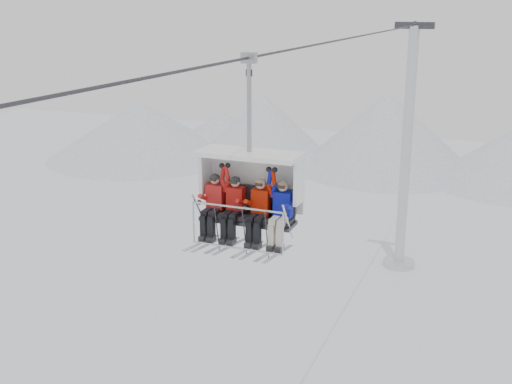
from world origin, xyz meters
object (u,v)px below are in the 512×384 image
at_px(skier_center_left, 234,206).
at_px(skier_center_right, 259,209).
at_px(chairlift_carrier, 251,183).
at_px(lift_tower_right, 405,167).
at_px(skier_far_right, 281,212).
at_px(skier_far_left, 213,204).

distance_m(skier_center_left, skier_center_right, 0.58).
bearing_deg(chairlift_carrier, skier_center_right, -45.84).
distance_m(lift_tower_right, skier_center_right, 23.00).
bearing_deg(chairlift_carrier, skier_far_right, -21.09).
distance_m(lift_tower_right, skier_center_left, 23.00).
distance_m(skier_far_left, skier_far_right, 1.56).
xyz_separation_m(lift_tower_right, chairlift_carrier, (0.00, -22.27, 4.86)).
bearing_deg(skier_far_right, lift_tower_right, 92.01).
height_order(chairlift_carrier, skier_far_right, chairlift_carrier).
bearing_deg(skier_far_left, skier_center_right, 0.00).
relative_size(skier_far_left, skier_center_right, 1.00).
bearing_deg(skier_far_left, lift_tower_right, 88.05).
height_order(skier_far_left, skier_center_left, skier_far_left).
distance_m(skier_center_right, skier_far_right, 0.49).
height_order(chairlift_carrier, skier_center_right, chairlift_carrier).
height_order(lift_tower_right, skier_far_left, lift_tower_right).
bearing_deg(lift_tower_right, skier_far_left, -91.95).
xyz_separation_m(chairlift_carrier, skier_far_left, (-0.77, -0.30, -0.46)).
xyz_separation_m(chairlift_carrier, skier_center_left, (-0.29, -0.31, -0.47)).
bearing_deg(skier_center_right, lift_tower_right, 90.75).
xyz_separation_m(lift_tower_right, skier_far_left, (-0.77, -22.57, 4.40)).
xyz_separation_m(skier_center_right, skier_far_right, (0.49, 0.00, 0.00)).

